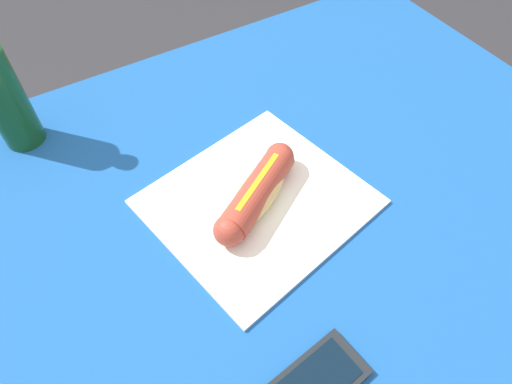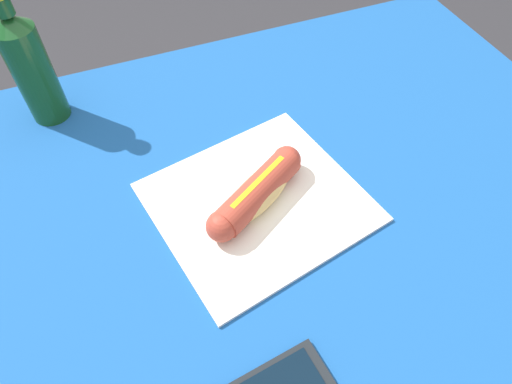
# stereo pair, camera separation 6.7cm
# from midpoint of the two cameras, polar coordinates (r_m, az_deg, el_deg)

# --- Properties ---
(ground_plane) EXTENTS (6.00, 6.00, 0.00)m
(ground_plane) POSITION_cam_midpoint_polar(r_m,az_deg,el_deg) (1.39, -0.86, -21.33)
(ground_plane) COLOR #2D2D33
(ground_plane) RESTS_ON ground
(dining_table) EXTENTS (1.23, 0.91, 0.77)m
(dining_table) POSITION_cam_midpoint_polar(r_m,az_deg,el_deg) (0.80, -1.41, -8.22)
(dining_table) COLOR brown
(dining_table) RESTS_ON ground
(paper_wrapper) EXTENTS (0.35, 0.33, 0.01)m
(paper_wrapper) POSITION_cam_midpoint_polar(r_m,az_deg,el_deg) (0.69, -2.77, -1.54)
(paper_wrapper) COLOR white
(paper_wrapper) RESTS_ON dining_table
(hot_dog) EXTENTS (0.18, 0.13, 0.05)m
(hot_dog) POSITION_cam_midpoint_polar(r_m,az_deg,el_deg) (0.67, -2.86, -0.20)
(hot_dog) COLOR #DBB26B
(hot_dog) RESTS_ON paper_wrapper
(soda_bottle) EXTENTS (0.07, 0.07, 0.24)m
(soda_bottle) POSITION_cam_midpoint_polar(r_m,az_deg,el_deg) (0.84, -31.70, 10.60)
(soda_bottle) COLOR #14471E
(soda_bottle) RESTS_ON dining_table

